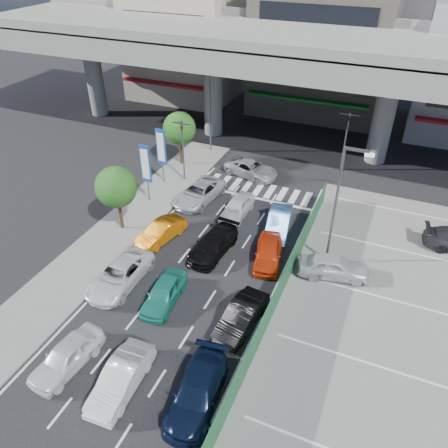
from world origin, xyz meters
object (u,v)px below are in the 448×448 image
at_px(signboard_far, 161,149).
at_px(minivan_navy_back, 197,392).
at_px(sedan_white_front_mid, 237,207).
at_px(parked_sedan_white, 333,266).
at_px(traffic_light_left, 182,136).
at_px(sedan_white_mid_left, 119,275).
at_px(street_lamp_left, 212,102).
at_px(traffic_light_right, 348,127).
at_px(taxi_orange_left, 161,232).
at_px(wagon_silver_front_left, 199,193).
at_px(van_white_back_left, 67,356).
at_px(taxi_teal_mid, 164,293).
at_px(sedan_black_mid, 213,244).
at_px(signboard_near, 146,166).
at_px(hatch_white_back_mid, 121,379).
at_px(street_lamp_right, 340,198).
at_px(hatch_black_mid_right, 241,317).
at_px(crossing_wagon_silver, 251,169).
at_px(taxi_orange_right, 268,253).
at_px(tree_far, 179,128).
at_px(traffic_cone, 318,261).
at_px(kei_truck_front_right, 279,222).
at_px(tree_near, 116,187).

relative_size(signboard_far, minivan_navy_back, 0.99).
height_order(sedan_white_front_mid, parked_sedan_white, parked_sedan_white).
xyz_separation_m(traffic_light_left, sedan_white_mid_left, (2.30, -12.84, -3.25)).
bearing_deg(street_lamp_left, traffic_light_right, 4.83).
relative_size(street_lamp_left, taxi_orange_left, 2.02).
bearing_deg(traffic_light_right, minivan_navy_back, -93.94).
bearing_deg(wagon_silver_front_left, taxi_orange_left, -83.39).
bearing_deg(van_white_back_left, taxi_teal_mid, 75.86).
xyz_separation_m(taxi_teal_mid, sedan_black_mid, (0.73, 5.20, -0.01)).
relative_size(signboard_near, parked_sedan_white, 1.11).
relative_size(hatch_white_back_mid, sedan_black_mid, 0.92).
distance_m(street_lamp_right, parked_sedan_white, 4.20).
relative_size(taxi_teal_mid, parked_sedan_white, 0.92).
bearing_deg(signboard_far, wagon_silver_front_left, -19.89).
bearing_deg(hatch_white_back_mid, hatch_black_mid_right, 53.98).
distance_m(street_lamp_left, crossing_wagon_silver, 7.16).
distance_m(street_lamp_right, minivan_navy_back, 13.21).
bearing_deg(wagon_silver_front_left, taxi_orange_right, -26.28).
xyz_separation_m(tree_far, taxi_orange_right, (11.36, -9.90, -2.70)).
height_order(minivan_navy_back, taxi_teal_mid, minivan_navy_back).
bearing_deg(signboard_near, taxi_teal_mid, -54.68).
bearing_deg(parked_sedan_white, sedan_white_front_mid, 49.99).
distance_m(street_lamp_left, wagon_silver_front_left, 9.74).
height_order(van_white_back_left, traffic_cone, van_white_back_left).
height_order(street_lamp_right, wagon_silver_front_left, street_lamp_right).
bearing_deg(sedan_white_mid_left, taxi_teal_mid, -5.61).
relative_size(street_lamp_right, signboard_near, 1.70).
bearing_deg(hatch_black_mid_right, signboard_near, 147.73).
height_order(taxi_teal_mid, traffic_cone, taxi_teal_mid).
bearing_deg(taxi_orange_right, street_lamp_left, 113.68).
bearing_deg(minivan_navy_back, street_lamp_left, 105.73).
relative_size(signboard_near, kei_truck_front_right, 1.12).
bearing_deg(crossing_wagon_silver, parked_sedan_white, -124.31).
bearing_deg(taxi_teal_mid, taxi_orange_right, 48.34).
xyz_separation_m(hatch_black_mid_right, sedan_black_mid, (-3.95, 5.21, -0.03)).
bearing_deg(traffic_light_right, taxi_orange_right, -97.66).
xyz_separation_m(signboard_far, kei_truck_front_right, (10.78, -2.87, -2.37)).
distance_m(hatch_white_back_mid, traffic_cone, 13.70).
relative_size(van_white_back_left, hatch_white_back_mid, 0.97).
height_order(street_lamp_right, signboard_far, street_lamp_right).
xyz_separation_m(street_lamp_left, tree_near, (-0.67, -14.00, -1.38)).
xyz_separation_m(hatch_white_back_mid, hatch_black_mid_right, (3.71, 5.68, 0.00)).
bearing_deg(hatch_white_back_mid, minivan_navy_back, 9.05).
bearing_deg(hatch_white_back_mid, kei_truck_front_right, 76.05).
height_order(wagon_silver_front_left, traffic_cone, wagon_silver_front_left).
xyz_separation_m(traffic_light_left, wagon_silver_front_left, (2.55, -2.43, -3.25)).
bearing_deg(traffic_light_right, van_white_back_left, -107.97).
height_order(traffic_light_left, parked_sedan_white, traffic_light_left).
bearing_deg(signboard_far, taxi_orange_right, -29.82).
height_order(street_lamp_left, minivan_navy_back, street_lamp_left).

